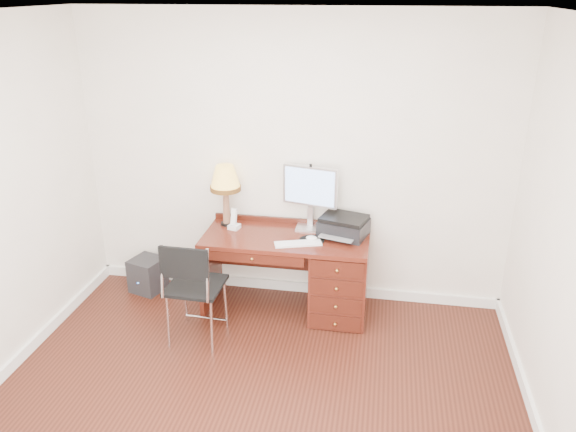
% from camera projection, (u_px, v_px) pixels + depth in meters
% --- Properties ---
extents(ground, '(4.00, 4.00, 0.00)m').
position_uv_depth(ground, '(252.00, 408.00, 4.09)').
color(ground, black).
rests_on(ground, ground).
extents(room_shell, '(4.00, 4.00, 4.00)m').
position_uv_depth(room_shell, '(270.00, 351.00, 4.64)').
color(room_shell, white).
rests_on(room_shell, ground).
extents(desk, '(1.50, 0.67, 0.75)m').
position_uv_depth(desk, '(320.00, 272.00, 5.16)').
color(desk, '#551C12').
rests_on(desk, ground).
extents(monitor, '(0.51, 0.22, 0.60)m').
position_uv_depth(monitor, '(309.00, 190.00, 5.12)').
color(monitor, silver).
rests_on(monitor, desk).
extents(keyboard, '(0.43, 0.24, 0.02)m').
position_uv_depth(keyboard, '(298.00, 244.00, 4.91)').
color(keyboard, white).
rests_on(keyboard, desk).
extents(mouse_pad, '(0.23, 0.23, 0.05)m').
position_uv_depth(mouse_pad, '(312.00, 239.00, 4.98)').
color(mouse_pad, black).
rests_on(mouse_pad, desk).
extents(printer, '(0.48, 0.42, 0.18)m').
position_uv_depth(printer, '(344.00, 226.00, 5.07)').
color(printer, black).
rests_on(printer, desk).
extents(leg_lamp, '(0.28, 0.28, 0.58)m').
position_uv_depth(leg_lamp, '(225.00, 182.00, 5.16)').
color(leg_lamp, black).
rests_on(leg_lamp, desk).
extents(phone, '(0.12, 0.12, 0.20)m').
position_uv_depth(phone, '(234.00, 223.00, 5.21)').
color(phone, white).
rests_on(phone, desk).
extents(pen_cup, '(0.09, 0.09, 0.11)m').
position_uv_depth(pen_cup, '(332.00, 226.00, 5.15)').
color(pen_cup, black).
rests_on(pen_cup, desk).
extents(chair, '(0.46, 0.46, 0.96)m').
position_uv_depth(chair, '(192.00, 282.00, 4.64)').
color(chair, black).
rests_on(chair, ground).
extents(equipment_box, '(0.37, 0.37, 0.34)m').
position_uv_depth(equipment_box, '(148.00, 275.00, 5.62)').
color(equipment_box, black).
rests_on(equipment_box, ground).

